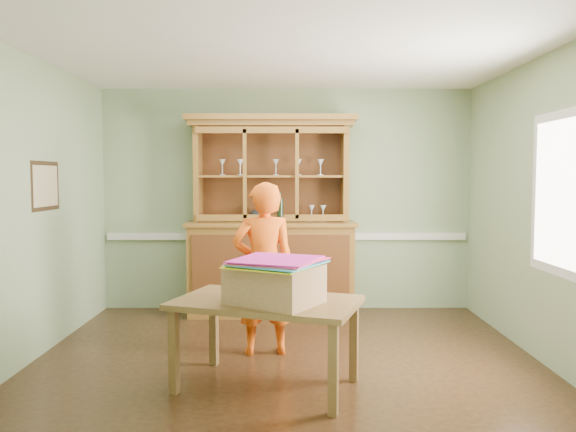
{
  "coord_description": "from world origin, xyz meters",
  "views": [
    {
      "loc": [
        0.01,
        -4.91,
        1.63
      ],
      "look_at": [
        0.02,
        0.4,
        1.26
      ],
      "focal_mm": 35.0,
      "sensor_mm": 36.0,
      "label": 1
    }
  ],
  "objects_px": {
    "china_hutch": "(271,245)",
    "person": "(264,269)",
    "cardboard_box": "(274,284)",
    "dining_table": "(266,310)"
  },
  "relations": [
    {
      "from": "china_hutch",
      "to": "dining_table",
      "type": "xyz_separation_m",
      "value": [
        0.03,
        -2.38,
        -0.21
      ]
    },
    {
      "from": "dining_table",
      "to": "cardboard_box",
      "type": "xyz_separation_m",
      "value": [
        0.07,
        -0.12,
        0.23
      ]
    },
    {
      "from": "china_hutch",
      "to": "person",
      "type": "relative_size",
      "value": 1.48
    },
    {
      "from": "cardboard_box",
      "to": "person",
      "type": "distance_m",
      "value": 0.97
    },
    {
      "from": "china_hutch",
      "to": "person",
      "type": "height_order",
      "value": "china_hutch"
    },
    {
      "from": "china_hutch",
      "to": "dining_table",
      "type": "distance_m",
      "value": 2.39
    },
    {
      "from": "china_hutch",
      "to": "dining_table",
      "type": "bearing_deg",
      "value": -89.3
    },
    {
      "from": "dining_table",
      "to": "china_hutch",
      "type": "bearing_deg",
      "value": 109.28
    },
    {
      "from": "china_hutch",
      "to": "dining_table",
      "type": "height_order",
      "value": "china_hutch"
    },
    {
      "from": "person",
      "to": "china_hutch",
      "type": "bearing_deg",
      "value": -98.96
    }
  ]
}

